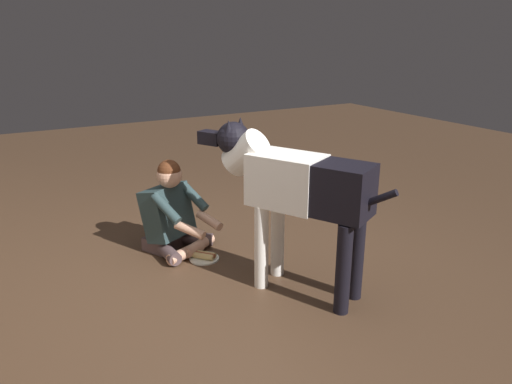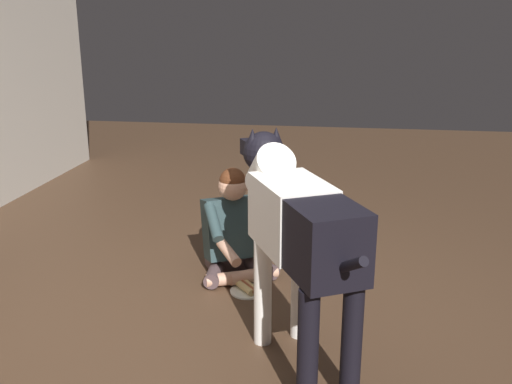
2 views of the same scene
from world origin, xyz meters
name	(u,v)px [view 2 (image 2 of 2)]	position (x,y,z in m)	size (l,w,h in m)	color
ground_plane	(235,330)	(0.00, 0.00, 0.00)	(14.25, 14.25, 0.00)	#4B3323
person_sitting_on_floor	(234,231)	(0.82, 0.16, 0.33)	(0.73, 0.63, 0.81)	#523E40
large_dog	(296,225)	(-0.22, -0.38, 0.78)	(1.41, 0.81, 1.21)	white
hot_dog_on_plate	(248,289)	(0.52, 0.01, 0.03)	(0.25, 0.25, 0.06)	white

